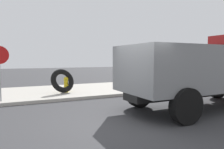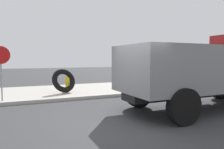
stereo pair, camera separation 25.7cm
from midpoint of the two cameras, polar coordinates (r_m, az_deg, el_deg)
ground_plane at (r=6.50m, az=1.75°, el=-13.17°), size 80.00×80.00×0.00m
sidewalk_curb at (r=12.53m, az=-11.14°, el=-4.39°), size 36.00×5.00×0.15m
fire_hydrant at (r=11.63m, az=-11.33°, el=-2.49°), size 0.25×0.57×0.83m
loose_tire at (r=11.41m, az=-12.26°, el=-1.61°), size 1.45×1.10×1.29m
stop_sign at (r=10.06m, az=-27.18°, el=2.81°), size 0.76×0.08×2.33m
dump_truck_gray at (r=9.18m, az=25.82°, el=1.75°), size 7.03×2.86×3.00m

